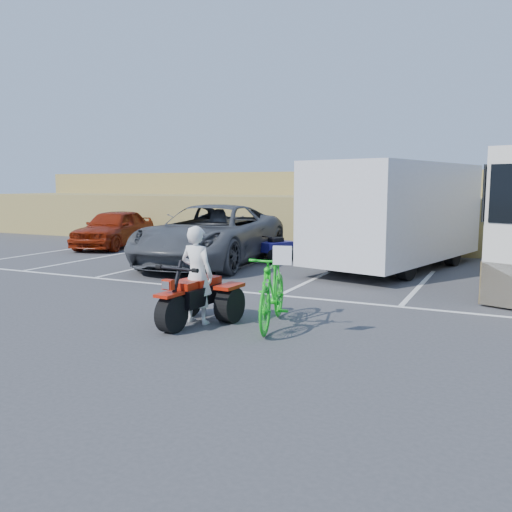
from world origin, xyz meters
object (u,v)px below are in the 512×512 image
at_px(cargo_trailer, 397,212).
at_px(rider, 197,275).
at_px(quad_atv_blue, 276,261).
at_px(green_dirt_bike, 272,289).
at_px(grey_pickup, 211,234).
at_px(red_trike_atv, 193,324).
at_px(red_car, 114,228).
at_px(quad_atv_green, 344,263).

bearing_deg(cargo_trailer, rider, -89.32).
relative_size(rider, quad_atv_blue, 1.33).
height_order(green_dirt_bike, grey_pickup, grey_pickup).
bearing_deg(red_trike_atv, red_car, 140.29).
bearing_deg(quad_atv_green, green_dirt_bike, -100.04).
xyz_separation_m(rider, cargo_trailer, (1.97, 8.00, 0.80)).
xyz_separation_m(grey_pickup, quad_atv_green, (3.72, 2.05, -0.93)).
xyz_separation_m(red_car, quad_atv_green, (9.48, -0.19, -0.76)).
height_order(green_dirt_bike, cargo_trailer, cargo_trailer).
bearing_deg(quad_atv_blue, green_dirt_bike, -43.98).
bearing_deg(red_car, quad_atv_green, -12.99).
height_order(cargo_trailer, quad_atv_green, cargo_trailer).
relative_size(grey_pickup, cargo_trailer, 0.94).
height_order(red_trike_atv, cargo_trailer, cargo_trailer).
relative_size(red_trike_atv, rider, 0.97).
bearing_deg(cargo_trailer, red_trike_atv, -89.15).
bearing_deg(grey_pickup, red_trike_atv, -68.96).
xyz_separation_m(rider, quad_atv_green, (0.24, 8.58, -0.88)).
relative_size(green_dirt_bike, red_car, 0.50).
xyz_separation_m(green_dirt_bike, red_car, (-10.58, 8.41, 0.09)).
bearing_deg(quad_atv_blue, rider, -53.69).
distance_m(red_car, quad_atv_green, 9.52).
bearing_deg(green_dirt_bike, red_car, 128.04).
relative_size(red_trike_atv, red_car, 0.38).
bearing_deg(cargo_trailer, green_dirt_bike, -80.27).
relative_size(red_car, cargo_trailer, 0.63).
bearing_deg(rider, red_car, -39.19).
bearing_deg(cargo_trailer, red_car, -169.34).
bearing_deg(grey_pickup, quad_atv_blue, 32.84).
bearing_deg(green_dirt_bike, quad_atv_blue, 99.41).
height_order(red_car, quad_atv_green, red_car).
bearing_deg(rider, red_trike_atv, 90.00).
bearing_deg(green_dirt_bike, grey_pickup, 114.47).
xyz_separation_m(red_trike_atv, quad_atv_blue, (-1.83, 8.02, 0.00)).
bearing_deg(cargo_trailer, grey_pickup, -150.31).
relative_size(cargo_trailer, quad_atv_blue, 5.34).
bearing_deg(red_trike_atv, rider, 90.00).
distance_m(red_trike_atv, red_car, 12.86).
bearing_deg(red_trike_atv, grey_pickup, 121.76).
relative_size(green_dirt_bike, cargo_trailer, 0.31).
bearing_deg(quad_atv_green, grey_pickup, -168.76).
bearing_deg(red_car, rider, -55.32).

